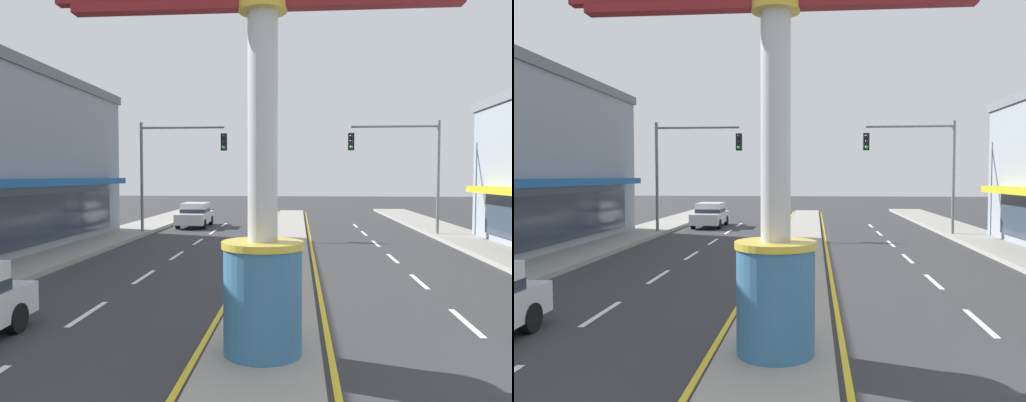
# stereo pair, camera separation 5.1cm
# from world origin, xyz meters

# --- Properties ---
(median_strip) EXTENTS (2.07, 52.00, 0.14)m
(median_strip) POSITION_xyz_m (0.00, 18.00, 0.07)
(median_strip) COLOR gray
(median_strip) RESTS_ON ground
(sidewalk_left) EXTENTS (2.81, 60.00, 0.18)m
(sidewalk_left) POSITION_xyz_m (-9.04, 16.00, 0.09)
(sidewalk_left) COLOR gray
(sidewalk_left) RESTS_ON ground
(lane_markings) EXTENTS (8.81, 52.00, 0.01)m
(lane_markings) POSITION_xyz_m (-0.00, 16.65, 0.00)
(lane_markings) COLOR silver
(lane_markings) RESTS_ON ground
(district_sign) EXTENTS (7.21, 1.44, 7.67)m
(district_sign) POSITION_xyz_m (-0.00, 6.48, 3.92)
(district_sign) COLOR #33668C
(district_sign) RESTS_ON median_strip
(traffic_light_left_side) EXTENTS (4.86, 0.46, 6.20)m
(traffic_light_left_side) POSITION_xyz_m (-6.27, 25.16, 4.25)
(traffic_light_left_side) COLOR slate
(traffic_light_left_side) RESTS_ON ground
(traffic_light_right_side) EXTENTS (4.86, 0.46, 6.20)m
(traffic_light_right_side) POSITION_xyz_m (6.27, 25.46, 4.25)
(traffic_light_right_side) COLOR slate
(traffic_light_right_side) RESTS_ON ground
(sedan_far_right_lane) EXTENTS (1.87, 4.32, 1.53)m
(sedan_far_right_lane) POSITION_xyz_m (-5.99, 29.74, 0.79)
(sedan_far_right_lane) COLOR silver
(sedan_far_right_lane) RESTS_ON ground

